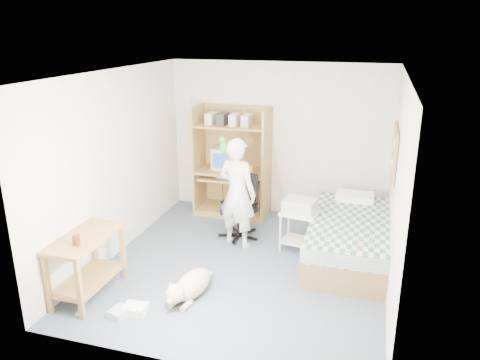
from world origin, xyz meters
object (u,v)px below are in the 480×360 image
at_px(side_desk, 87,257).
at_px(computer_hutch, 233,166).
at_px(office_chair, 241,215).
at_px(printer_cart, 299,225).
at_px(dog, 190,285).
at_px(person, 237,193).
at_px(bed, 349,238).

bearing_deg(side_desk, computer_hutch, 73.86).
bearing_deg(office_chair, side_desk, -104.44).
distance_m(office_chair, printer_cart, 0.94).
relative_size(dog, printer_cart, 1.60).
height_order(dog, printer_cart, printer_cart).
xyz_separation_m(office_chair, printer_cart, (0.91, -0.23, 0.05)).
height_order(office_chair, person, person).
relative_size(bed, office_chair, 2.12).
bearing_deg(dog, person, 95.50).
height_order(computer_hutch, bed, computer_hutch).
relative_size(bed, person, 1.27).
bearing_deg(person, office_chair, -66.75).
distance_m(office_chair, person, 0.54).
distance_m(side_desk, person, 2.20).
bearing_deg(side_desk, printer_cart, 40.44).
bearing_deg(bed, person, -178.33).
relative_size(bed, printer_cart, 3.44).
xyz_separation_m(side_desk, printer_cart, (2.16, 1.84, -0.10)).
bearing_deg(bed, office_chair, 171.01).
bearing_deg(person, printer_cart, -158.92).
height_order(bed, person, person).
distance_m(bed, person, 1.65).
xyz_separation_m(bed, dog, (-1.69, -1.54, -0.13)).
height_order(bed, side_desk, side_desk).
relative_size(computer_hutch, dog, 1.91).
bearing_deg(dog, office_chair, 97.41).
distance_m(computer_hutch, printer_cart, 1.76).
distance_m(side_desk, printer_cart, 2.84).
bearing_deg(office_chair, person, -66.75).
height_order(office_chair, printer_cart, office_chair).
relative_size(computer_hutch, bed, 0.89).
bearing_deg(printer_cart, person, -165.87).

